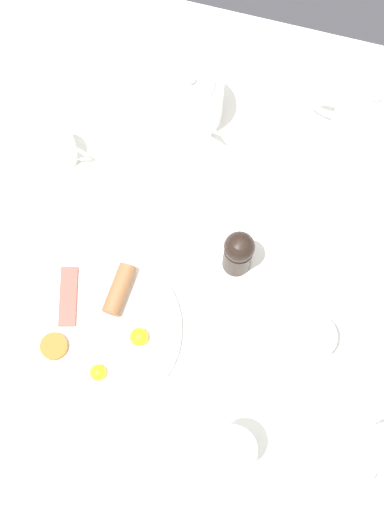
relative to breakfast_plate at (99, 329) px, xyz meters
name	(u,v)px	position (x,y,z in m)	size (l,w,h in m)	color
ground_plane	(192,337)	(0.12, 0.16, -0.72)	(8.00, 8.00, 0.00)	#333338
table	(192,270)	(0.12, 0.16, -0.08)	(0.99, 1.00, 0.71)	white
breakfast_plate	(99,329)	(0.00, 0.00, 0.00)	(0.28, 0.28, 0.04)	white
teapot_near	(367,115)	(0.35, 0.48, 0.05)	(0.21, 0.12, 0.13)	white
teapot_far	(190,98)	(0.04, 0.43, 0.05)	(0.16, 0.15, 0.13)	white
water_glass_tall	(231,451)	(0.26, -0.13, 0.04)	(0.07, 0.07, 0.10)	white
wine_glass_spare	(310,341)	(0.34, 0.06, 0.03)	(0.07, 0.07, 0.08)	white
creamer_jug	(58,149)	(-0.16, 0.28, 0.02)	(0.09, 0.07, 0.06)	white
pepper_grinder	(238,253)	(0.19, 0.17, 0.05)	(0.05, 0.05, 0.12)	black
fork_by_plate	(69,53)	(-0.21, 0.49, -0.01)	(0.11, 0.16, 0.00)	silver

